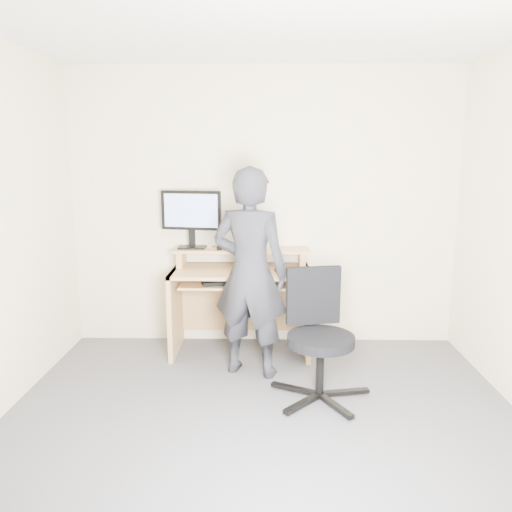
{
  "coord_description": "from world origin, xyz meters",
  "views": [
    {
      "loc": [
        0.02,
        -2.77,
        1.71
      ],
      "look_at": [
        -0.06,
        1.05,
        0.95
      ],
      "focal_mm": 35.0,
      "sensor_mm": 36.0,
      "label": 1
    }
  ],
  "objects_px": {
    "monitor": "(191,214)",
    "office_chair": "(318,330)",
    "desk": "(241,290)",
    "person": "(250,273)"
  },
  "relations": [
    {
      "from": "desk",
      "to": "office_chair",
      "type": "xyz_separation_m",
      "value": [
        0.59,
        -0.91,
        -0.05
      ]
    },
    {
      "from": "person",
      "to": "desk",
      "type": "bearing_deg",
      "value": -63.44
    },
    {
      "from": "desk",
      "to": "monitor",
      "type": "bearing_deg",
      "value": 171.97
    },
    {
      "from": "office_chair",
      "to": "desk",
      "type": "bearing_deg",
      "value": 112.4
    },
    {
      "from": "monitor",
      "to": "office_chair",
      "type": "bearing_deg",
      "value": -33.03
    },
    {
      "from": "monitor",
      "to": "office_chair",
      "type": "xyz_separation_m",
      "value": [
        1.03,
        -0.97,
        -0.72
      ]
    },
    {
      "from": "monitor",
      "to": "office_chair",
      "type": "relative_size",
      "value": 0.59
    },
    {
      "from": "monitor",
      "to": "person",
      "type": "height_order",
      "value": "person"
    },
    {
      "from": "office_chair",
      "to": "person",
      "type": "relative_size",
      "value": 0.55
    },
    {
      "from": "desk",
      "to": "person",
      "type": "relative_size",
      "value": 0.73
    }
  ]
}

